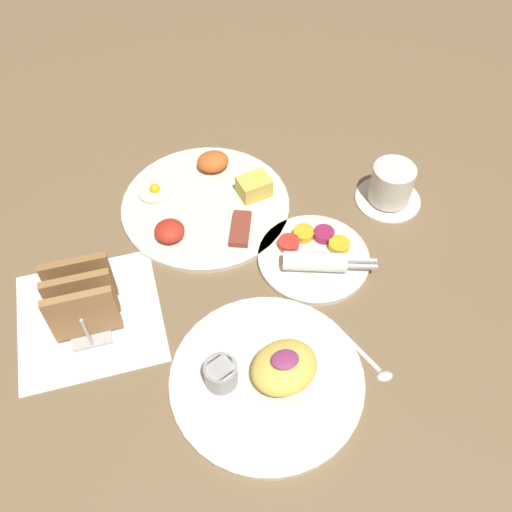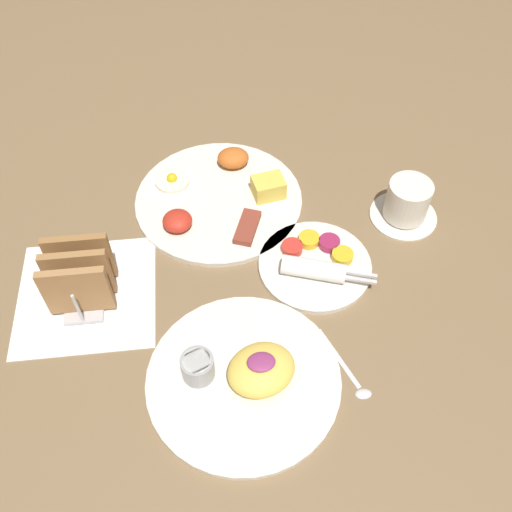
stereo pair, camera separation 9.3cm
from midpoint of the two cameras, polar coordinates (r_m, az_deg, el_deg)
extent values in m
plane|color=brown|center=(0.92, 0.08, -4.16)|extent=(3.00, 3.00, 0.00)
cube|color=white|center=(0.95, -13.91, -3.93)|extent=(0.22, 0.22, 0.00)
cylinder|color=silver|center=(1.05, -1.38, 5.47)|extent=(0.31, 0.31, 0.01)
cube|color=#E5C64C|center=(1.04, 3.82, 6.73)|extent=(0.06, 0.05, 0.04)
ellipsoid|color=#C66023|center=(1.10, 0.15, 9.65)|extent=(0.06, 0.05, 0.03)
cylinder|color=#F4EACC|center=(1.08, -5.92, 7.36)|extent=(0.06, 0.06, 0.01)
sphere|color=yellow|center=(1.07, -5.95, 7.59)|extent=(0.02, 0.02, 0.02)
ellipsoid|color=red|center=(0.99, -5.23, 3.36)|extent=(0.05, 0.05, 0.03)
cube|color=brown|center=(0.99, 1.82, 2.73)|extent=(0.06, 0.08, 0.01)
cylinder|color=silver|center=(0.96, 8.67, -1.14)|extent=(0.19, 0.19, 0.01)
cylinder|color=gold|center=(0.97, 11.38, -0.18)|extent=(0.04, 0.04, 0.01)
cylinder|color=#99234C|center=(0.98, 10.04, 1.12)|extent=(0.04, 0.04, 0.01)
cylinder|color=gold|center=(0.98, 8.04, 1.45)|extent=(0.04, 0.04, 0.01)
cylinder|color=red|center=(0.96, 6.39, 0.65)|extent=(0.04, 0.04, 0.01)
cylinder|color=white|center=(0.93, 8.65, -1.49)|extent=(0.11, 0.06, 0.03)
cube|color=silver|center=(0.94, 13.34, -1.96)|extent=(0.05, 0.02, 0.00)
cube|color=silver|center=(0.93, 13.29, -2.54)|extent=(0.05, 0.02, 0.00)
cylinder|color=silver|center=(0.84, 1.98, -12.47)|extent=(0.28, 0.28, 0.01)
ellipsoid|color=#EAC651|center=(0.82, 3.83, -11.51)|extent=(0.12, 0.11, 0.04)
ellipsoid|color=#8C3366|center=(0.80, 3.91, -10.77)|extent=(0.04, 0.03, 0.01)
cylinder|color=#99999E|center=(0.82, -2.58, -11.26)|extent=(0.05, 0.05, 0.04)
cylinder|color=white|center=(0.81, -2.62, -10.75)|extent=(0.04, 0.04, 0.01)
cube|color=#B7B7BC|center=(0.94, -13.96, -3.77)|extent=(0.06, 0.12, 0.01)
cube|color=#A37547|center=(0.88, -14.67, -3.59)|extent=(0.10, 0.01, 0.10)
cube|color=#9B6E40|center=(0.90, -14.58, -1.93)|extent=(0.10, 0.01, 0.10)
cube|color=olive|center=(0.92, -14.48, -0.34)|extent=(0.10, 0.01, 0.10)
cylinder|color=#B7B7BC|center=(0.88, -14.56, -5.29)|extent=(0.01, 0.00, 0.07)
cylinder|color=#B7B7BC|center=(0.95, -14.25, 0.16)|extent=(0.01, 0.01, 0.07)
cylinder|color=silver|center=(1.07, 16.95, 3.79)|extent=(0.12, 0.12, 0.01)
cylinder|color=silver|center=(1.04, 17.44, 5.22)|extent=(0.08, 0.08, 0.07)
cylinder|color=#381E0F|center=(1.02, 17.84, 6.37)|extent=(0.06, 0.06, 0.01)
cube|color=silver|center=(0.88, 11.32, -10.13)|extent=(0.05, 0.10, 0.00)
ellipsoid|color=silver|center=(0.86, 13.90, -13.37)|extent=(0.02, 0.02, 0.01)
camera|label=1|loc=(0.05, -87.13, 3.62)|focal=40.00mm
camera|label=2|loc=(0.05, 92.87, -3.62)|focal=40.00mm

